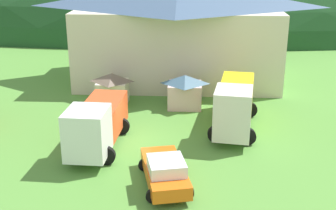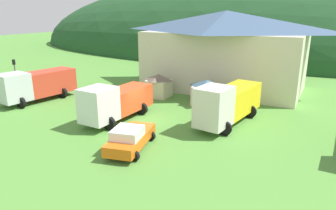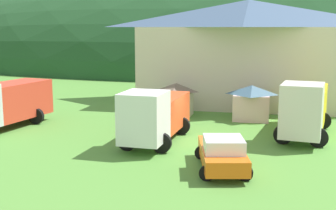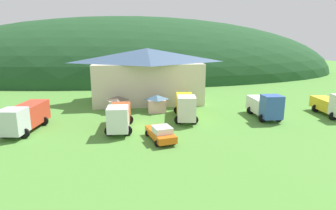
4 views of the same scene
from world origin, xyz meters
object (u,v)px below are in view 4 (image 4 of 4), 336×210
(flatbed_truck_yellow, at_px, (185,106))
(heavy_rig_striped, at_px, (334,105))
(depot_building, at_px, (147,74))
(traffic_cone_near_pickup, at_px, (108,119))
(heavy_rig_white, at_px, (119,116))
(tow_truck_silver, at_px, (25,116))
(box_truck_blue, at_px, (265,106))
(play_shed_pink, at_px, (157,103))
(service_pickup_orange, at_px, (161,133))
(play_shed_cream, at_px, (118,104))

(flatbed_truck_yellow, xyz_separation_m, heavy_rig_striped, (20.40, -1.56, -0.20))
(depot_building, relative_size, traffic_cone_near_pickup, 36.24)
(heavy_rig_white, bearing_deg, flatbed_truck_yellow, 115.67)
(tow_truck_silver, relative_size, flatbed_truck_yellow, 0.95)
(heavy_rig_white, bearing_deg, depot_building, 167.11)
(flatbed_truck_yellow, bearing_deg, tow_truck_silver, -74.07)
(box_truck_blue, bearing_deg, play_shed_pink, -108.74)
(heavy_rig_striped, relative_size, traffic_cone_near_pickup, 14.12)
(play_shed_pink, height_order, service_pickup_orange, play_shed_pink)
(play_shed_pink, relative_size, heavy_rig_striped, 0.37)
(depot_building, distance_m, heavy_rig_white, 16.40)
(box_truck_blue, bearing_deg, heavy_rig_striped, 90.03)
(depot_building, distance_m, heavy_rig_striped, 28.20)
(heavy_rig_white, xyz_separation_m, flatbed_truck_yellow, (8.53, 3.60, 0.14))
(play_shed_pink, bearing_deg, service_pickup_orange, -93.73)
(traffic_cone_near_pickup, bearing_deg, heavy_rig_white, -70.38)
(play_shed_cream, xyz_separation_m, tow_truck_silver, (-10.23, -7.24, 0.51))
(flatbed_truck_yellow, height_order, heavy_rig_striped, flatbed_truck_yellow)
(heavy_rig_white, xyz_separation_m, box_truck_blue, (19.15, 2.47, 0.04))
(heavy_rig_white, bearing_deg, tow_truck_silver, -92.83)
(depot_building, xyz_separation_m, heavy_rig_striped, (24.57, -13.50, -2.99))
(tow_truck_silver, xyz_separation_m, service_pickup_orange, (15.07, -5.22, -0.96))
(heavy_rig_white, relative_size, flatbed_truck_yellow, 0.88)
(heavy_rig_striped, distance_m, traffic_cone_near_pickup, 30.79)
(play_shed_pink, relative_size, traffic_cone_near_pickup, 5.25)
(depot_building, relative_size, flatbed_truck_yellow, 2.23)
(box_truck_blue, xyz_separation_m, service_pickup_orange, (-14.80, -6.64, -0.91))
(depot_building, bearing_deg, play_shed_cream, -123.83)
(flatbed_truck_yellow, height_order, traffic_cone_near_pickup, flatbed_truck_yellow)
(service_pickup_orange, bearing_deg, tow_truck_silver, -121.97)
(box_truck_blue, height_order, service_pickup_orange, box_truck_blue)
(play_shed_cream, relative_size, tow_truck_silver, 0.31)
(play_shed_cream, height_order, service_pickup_orange, play_shed_cream)
(heavy_rig_striped, xyz_separation_m, traffic_cone_near_pickup, (-30.63, 2.72, -1.63))
(play_shed_cream, distance_m, service_pickup_orange, 13.38)
(play_shed_pink, height_order, heavy_rig_striped, heavy_rig_striped)
(heavy_rig_white, distance_m, traffic_cone_near_pickup, 5.33)
(depot_building, xyz_separation_m, traffic_cone_near_pickup, (-6.05, -10.78, -4.62))
(play_shed_pink, distance_m, heavy_rig_white, 9.46)
(flatbed_truck_yellow, relative_size, service_pickup_orange, 1.64)
(play_shed_cream, height_order, box_truck_blue, box_truck_blue)
(flatbed_truck_yellow, xyz_separation_m, service_pickup_orange, (-4.18, -7.77, -1.00))
(tow_truck_silver, bearing_deg, service_pickup_orange, 80.02)
(play_shed_cream, distance_m, heavy_rig_striped, 30.09)
(play_shed_cream, xyz_separation_m, flatbed_truck_yellow, (9.03, -4.69, 0.55))
(heavy_rig_striped, relative_size, service_pickup_orange, 1.42)
(heavy_rig_white, distance_m, heavy_rig_striped, 29.00)
(play_shed_cream, height_order, flatbed_truck_yellow, flatbed_truck_yellow)
(flatbed_truck_yellow, distance_m, service_pickup_orange, 8.88)
(play_shed_cream, bearing_deg, heavy_rig_striped, -12.00)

